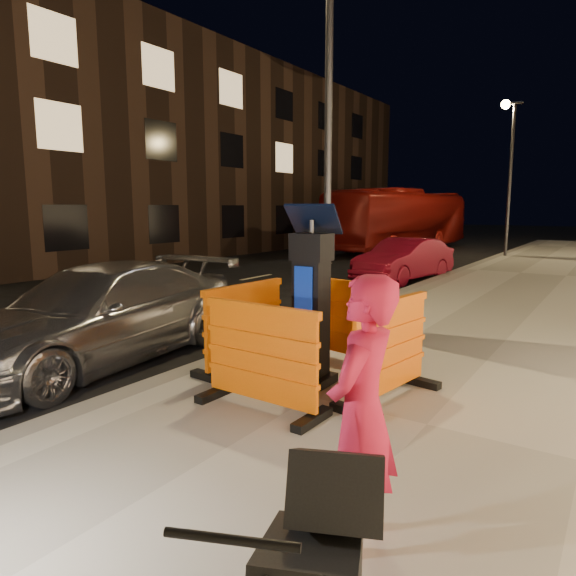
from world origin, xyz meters
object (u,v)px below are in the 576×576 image
Objects in this scene: barrier_bldgside at (390,350)px; stroller at (310,575)px; car_red at (403,281)px; car_silver at (102,361)px; man at (362,413)px; parking_kiosk at (311,301)px; barrier_back at (349,322)px; barrier_front at (261,357)px; bus_doubledecker at (398,250)px; barrier_kerbside at (245,326)px.

barrier_bldgside is 3.31m from stroller.
stroller is (4.38, -12.55, 0.61)m from car_red.
car_silver is at bearing 105.63° from barrier_bldgside.
car_silver is at bearing -113.25° from man.
car_silver is 5.22m from man.
parking_kiosk is 1.04m from barrier_back.
parking_kiosk is 1.40× the size of barrier_bldgside.
barrier_front is 1.90m from barrier_back.
man reaches higher than barrier_bldgside.
man is at bearing -63.33° from bus_doubledecker.
barrier_kerbside is at bearing 7.72° from car_silver.
barrier_kerbside is at bearing 136.70° from barrier_front.
man is 1.77× the size of stroller.
man reaches higher than barrier_front.
man is at bearing -60.84° from car_red.
parking_kiosk is at bearing 98.70° from barrier_bldgside.
man is (1.70, -2.27, -0.14)m from parking_kiosk.
barrier_back is 3.49m from car_silver.
bus_doubledecker is at bearing 94.71° from car_silver.
barrier_bldgside is at bearing -63.03° from bus_doubledecker.
car_red is at bearing 116.06° from barrier_back.
barrier_bldgside is at bearing -60.50° from car_red.
barrier_kerbside is at bearing -68.07° from bus_doubledecker.
parking_kiosk is at bearing -65.51° from bus_doubledecker.
car_red is 2.30× the size of man.
stroller is at bearing 9.58° from man.
car_silver is 5.71m from stroller.
barrier_front is at bearing 107.59° from stroller.
parking_kiosk is 2.84m from man.
car_red is at bearing -61.99° from bus_doubledecker.
bus_doubledecker is (-4.09, 10.00, 0.00)m from car_red.
man is (2.65, -2.27, 0.28)m from barrier_kerbside.
barrier_front is 2.17m from man.
stroller is (2.85, -3.17, -0.07)m from barrier_kerbside.
barrier_back is at bearing -40.30° from barrier_kerbside.
barrier_back is at bearing -64.20° from car_red.
barrier_back is at bearing 53.70° from barrier_bldgside.
parking_kiosk reaches higher than car_silver.
barrier_kerbside reaches higher than car_red.
parking_kiosk reaches higher than barrier_bldgside.
car_silver is (-4.06, -0.49, -0.68)m from barrier_bldgside.
barrier_front and barrier_kerbside have the same top height.
barrier_front is 2.93m from stroller.
car_silver is 5.03× the size of stroller.
parking_kiosk is at bearing 91.70° from barrier_front.
man reaches higher than barrier_back.
man is (4.18, -11.65, 0.96)m from car_red.
car_red is at bearing 28.76° from barrier_bldgside.
barrier_bldgside is at bearing -35.30° from barrier_back.
barrier_front is 1.00× the size of barrier_bldgside.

